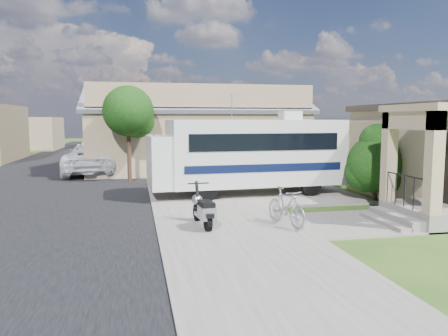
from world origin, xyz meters
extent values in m
plane|color=#264913|center=(0.00, 0.00, 0.00)|extent=(120.00, 120.00, 0.00)
cube|color=black|center=(-7.50, 10.00, 0.01)|extent=(9.00, 80.00, 0.02)
cube|color=#625E58|center=(-1.00, 10.00, 0.03)|extent=(4.00, 80.00, 0.06)
cube|color=#625E58|center=(1.50, 4.50, 0.03)|extent=(7.00, 6.00, 0.05)
cube|color=#625E58|center=(3.00, -1.00, 0.03)|extent=(4.00, 3.00, 0.05)
cube|color=black|center=(5.48, 2.70, 1.70)|extent=(0.04, 1.10, 1.20)
cube|color=#625E58|center=(4.70, -1.30, 0.25)|extent=(1.60, 2.40, 0.50)
cube|color=#625E58|center=(3.70, -1.30, 0.16)|extent=(0.40, 2.16, 0.32)
cube|color=#625E58|center=(3.35, -1.30, 0.08)|extent=(0.35, 2.16, 0.16)
cube|color=#94815E|center=(4.08, -0.28, 1.85)|extent=(0.35, 0.35, 2.70)
cube|color=#94815E|center=(4.08, -2.33, 1.85)|extent=(0.35, 0.35, 2.70)
cube|color=#94815E|center=(4.08, -1.30, 2.95)|extent=(0.35, 2.40, 0.50)
cube|color=#94815E|center=(4.90, -1.30, 3.30)|extent=(2.10, 2.70, 0.20)
cylinder|color=black|center=(3.95, -1.30, 1.40)|extent=(0.04, 1.70, 0.04)
cube|color=#867554|center=(0.00, 14.00, 1.80)|extent=(12.00, 8.00, 3.60)
cube|color=slate|center=(0.00, 12.00, 4.15)|extent=(12.50, 4.40, 1.78)
cube|color=slate|center=(0.00, 16.00, 4.15)|extent=(12.50, 4.40, 1.78)
cube|color=slate|center=(0.00, 14.00, 4.85)|extent=(12.50, 0.50, 0.22)
cube|color=#867554|center=(0.00, 10.10, 4.15)|extent=(11.76, 0.20, 1.30)
cube|color=#867554|center=(-15.00, 34.00, 1.60)|extent=(8.00, 7.00, 3.20)
cylinder|color=black|center=(-3.80, 9.00, 1.57)|extent=(0.20, 0.20, 3.15)
sphere|color=black|center=(-3.80, 9.00, 3.38)|extent=(2.40, 2.40, 2.40)
sphere|color=black|center=(-3.40, 9.20, 2.93)|extent=(1.68, 1.68, 1.68)
cylinder|color=black|center=(-3.80, 19.00, 1.65)|extent=(0.20, 0.20, 3.29)
sphere|color=black|center=(-3.80, 19.00, 3.53)|extent=(2.40, 2.40, 2.40)
sphere|color=black|center=(-3.40, 19.20, 3.06)|extent=(1.68, 1.68, 1.68)
cylinder|color=black|center=(-3.80, 28.00, 1.50)|extent=(0.20, 0.20, 3.01)
sphere|color=black|center=(-3.80, 28.00, 3.22)|extent=(2.40, 2.40, 2.40)
sphere|color=black|center=(-3.40, 28.20, 2.79)|extent=(1.68, 1.68, 1.68)
cube|color=beige|center=(1.15, 4.36, 1.70)|extent=(6.93, 2.82, 2.52)
cube|color=beige|center=(-2.63, 4.14, 1.41)|extent=(0.91, 2.35, 1.94)
cube|color=black|center=(-2.81, 4.13, 1.94)|extent=(0.18, 2.06, 0.87)
cube|color=black|center=(1.22, 3.14, 2.15)|extent=(5.77, 0.36, 0.63)
cube|color=black|center=(1.07, 5.59, 2.15)|extent=(5.77, 0.36, 0.63)
cube|color=black|center=(1.22, 3.14, 1.19)|extent=(6.11, 0.37, 0.29)
cube|color=black|center=(1.07, 5.59, 1.19)|extent=(6.11, 0.37, 0.29)
cube|color=beige|center=(2.60, 4.45, 3.14)|extent=(0.82, 0.72, 0.34)
cylinder|color=#97999E|center=(0.18, 4.31, 3.45)|extent=(0.04, 0.04, 0.97)
cylinder|color=black|center=(-0.96, 3.17, 0.44)|extent=(0.79, 0.32, 0.78)
cylinder|color=black|center=(-1.09, 5.30, 0.44)|extent=(0.79, 0.32, 0.78)
cylinder|color=black|center=(3.11, 3.41, 0.44)|extent=(0.79, 0.32, 0.78)
cylinder|color=black|center=(2.98, 5.54, 0.44)|extent=(0.79, 0.32, 0.78)
cylinder|color=black|center=(5.06, 2.09, 0.42)|extent=(0.17, 0.17, 0.84)
sphere|color=black|center=(5.06, 2.09, 1.36)|extent=(2.10, 2.10, 2.10)
sphere|color=black|center=(5.47, 2.40, 1.78)|extent=(1.68, 1.68, 1.68)
sphere|color=black|center=(4.74, 2.30, 1.05)|extent=(1.47, 1.47, 1.47)
sphere|color=black|center=(5.26, 1.77, 0.94)|extent=(1.26, 1.26, 1.26)
sphere|color=black|center=(5.06, 2.09, 2.20)|extent=(1.26, 1.26, 1.26)
cylinder|color=black|center=(-1.68, -1.18, 0.31)|extent=(0.18, 0.50, 0.49)
cylinder|color=black|center=(-1.80, 0.04, 0.31)|extent=(0.18, 0.50, 0.49)
cube|color=#97999E|center=(-1.73, -0.63, 0.37)|extent=(0.39, 0.64, 0.09)
cube|color=#97999E|center=(-1.69, -1.07, 0.53)|extent=(0.44, 0.65, 0.34)
cube|color=black|center=(-1.70, -1.02, 0.75)|extent=(0.40, 0.70, 0.13)
cube|color=black|center=(-1.67, -1.35, 0.51)|extent=(0.22, 0.24, 0.11)
cylinder|color=black|center=(-1.79, -0.04, 0.75)|extent=(0.12, 0.39, 0.93)
sphere|color=#97999E|center=(-1.80, 0.04, 0.67)|extent=(0.31, 0.31, 0.31)
sphere|color=black|center=(-1.80, 0.13, 0.67)|extent=(0.13, 0.13, 0.13)
cylinder|color=black|center=(-1.78, -0.13, 1.18)|extent=(0.62, 0.10, 0.04)
cube|color=black|center=(-1.80, 0.04, 0.44)|extent=(0.19, 0.33, 0.07)
imported|color=#97999E|center=(0.52, -1.04, 0.53)|extent=(0.91, 1.82, 1.05)
imported|color=white|center=(-5.94, 12.51, 0.81)|extent=(3.02, 5.97, 1.62)
imported|color=white|center=(-6.33, 20.26, 0.86)|extent=(2.54, 5.95, 1.71)
cylinder|color=#135B12|center=(3.76, -0.14, 0.08)|extent=(0.36, 0.36, 0.16)
camera|label=1|loc=(-3.51, -12.25, 2.97)|focal=35.00mm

